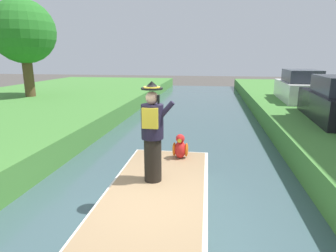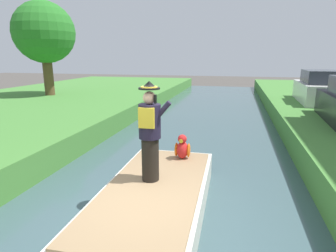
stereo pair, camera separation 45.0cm
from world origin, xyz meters
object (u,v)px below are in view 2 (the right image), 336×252
Objects in this scene: tree_tall at (44,33)px; person_pirate at (150,132)px; parrot_plush at (182,148)px; boat at (154,201)px; parked_car_white at (319,89)px.

person_pirate is at bearing -46.53° from tree_tall.
tree_tall reaches higher than parrot_plush.
parked_car_white is (5.17, 10.31, 1.06)m from boat.
boat is 1.63m from parrot_plush.
person_pirate reaches higher than parked_car_white.
person_pirate reaches higher than boat.
parked_car_white reaches higher than parrot_plush.
parrot_plush is at bearing 80.93° from boat.
tree_tall reaches higher than boat.
tree_tall is at bearing 129.93° from person_pirate.
person_pirate is 12.98m from tree_tall.
parked_car_white reaches higher than boat.
person_pirate is 0.46× the size of parked_car_white.
tree_tall is (-8.76, 9.24, 2.54)m from person_pirate.
boat is 7.42× the size of parrot_plush.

